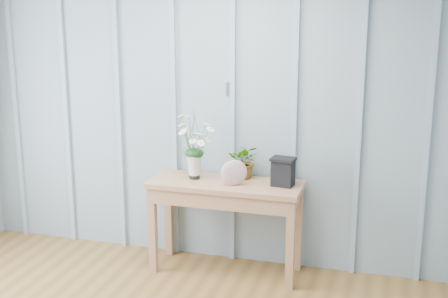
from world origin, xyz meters
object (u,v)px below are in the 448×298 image
(sideboard, at_px, (226,196))
(felt_disc_vessel, at_px, (234,173))
(daisy_vase, at_px, (194,137))
(carved_box, at_px, (283,171))

(sideboard, relative_size, felt_disc_vessel, 5.84)
(daisy_vase, relative_size, felt_disc_vessel, 2.64)
(daisy_vase, height_order, felt_disc_vessel, daisy_vase)
(daisy_vase, distance_m, felt_disc_vessel, 0.43)
(carved_box, bearing_deg, sideboard, -175.96)
(sideboard, height_order, daisy_vase, daisy_vase)
(sideboard, height_order, carved_box, carved_box)
(sideboard, distance_m, daisy_vase, 0.53)
(daisy_vase, xyz_separation_m, carved_box, (0.71, 0.01, -0.22))
(daisy_vase, height_order, carved_box, daisy_vase)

